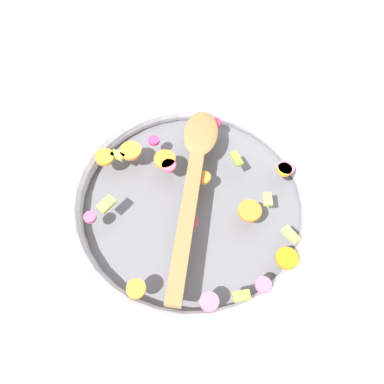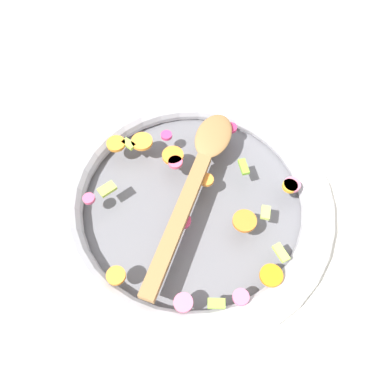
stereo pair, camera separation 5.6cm
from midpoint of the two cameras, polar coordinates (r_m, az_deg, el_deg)
name	(u,v)px [view 1 (the left image)]	position (r m, az deg, el deg)	size (l,w,h in m)	color
ground_plane	(192,207)	(0.61, -2.65, -2.57)	(4.00, 4.00, 0.00)	silver
skillet	(192,201)	(0.59, -2.73, -1.59)	(0.44, 0.44, 0.05)	slate
chopped_vegetables	(196,197)	(0.56, -2.25, -0.98)	(0.32, 0.36, 0.01)	orange
wooden_spoon	(194,175)	(0.56, -2.54, 2.33)	(0.30, 0.19, 0.01)	olive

